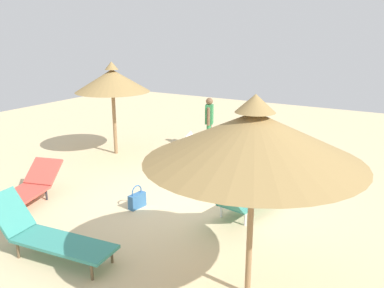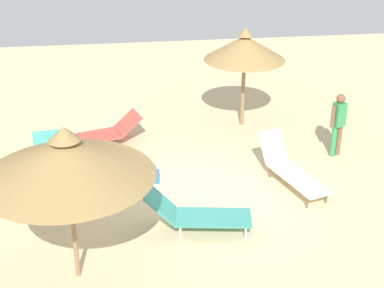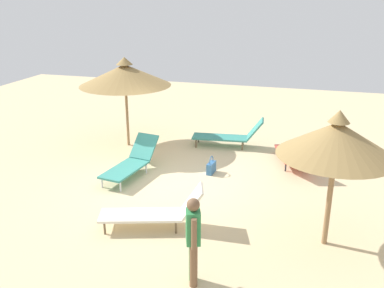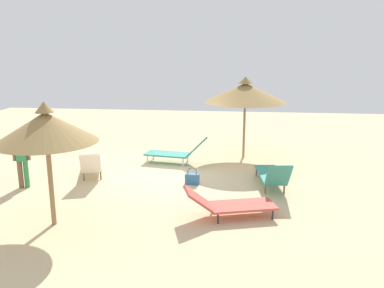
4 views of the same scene
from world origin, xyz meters
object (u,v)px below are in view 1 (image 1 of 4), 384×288
parasol_umbrella_far_left (254,137)px  parasol_umbrella_center (112,81)px  lounge_chair_far_right (24,190)px  handbag (137,200)px  lounge_chair_front (223,156)px  lounge_chair_near_left (47,234)px  lounge_chair_near_right (241,198)px  person_standing_back (209,121)px

parasol_umbrella_far_left → parasol_umbrella_center: parasol_umbrella_far_left is taller
lounge_chair_far_right → handbag: 2.30m
lounge_chair_far_right → lounge_chair_front: 4.70m
lounge_chair_near_left → parasol_umbrella_center: bearing=30.0°
parasol_umbrella_far_left → lounge_chair_near_right: bearing=26.1°
parasol_umbrella_far_left → person_standing_back: parasol_umbrella_far_left is taller
lounge_chair_near_right → lounge_chair_front: bearing=33.7°
lounge_chair_near_left → handbag: 2.13m
parasol_umbrella_center → lounge_chair_near_right: bearing=-111.9°
handbag → lounge_chair_far_right: bearing=116.7°
lounge_chair_front → lounge_chair_near_left: bearing=174.1°
parasol_umbrella_center → lounge_chair_far_right: parasol_umbrella_center is taller
lounge_chair_near_left → handbag: bearing=-2.3°
parasol_umbrella_far_left → person_standing_back: 7.04m
lounge_chair_front → lounge_chair_near_left: lounge_chair_near_left is taller
parasol_umbrella_center → lounge_chair_front: (0.34, -3.25, -1.72)m
parasol_umbrella_far_left → lounge_chair_front: bearing=30.1°
person_standing_back → handbag: size_ratio=3.20×
handbag → lounge_chair_near_right: bearing=-70.2°
person_standing_back → lounge_chair_near_left: bearing=-174.2°
lounge_chair_far_right → lounge_chair_near_left: 2.25m
parasol_umbrella_far_left → lounge_chair_near_left: size_ratio=1.24×
parasol_umbrella_center → person_standing_back: 3.00m
parasol_umbrella_far_left → lounge_chair_far_right: parasol_umbrella_far_left is taller
handbag → parasol_umbrella_far_left: bearing=-115.5°
lounge_chair_near_right → handbag: bearing=109.8°
lounge_chair_near_left → lounge_chair_near_right: bearing=-35.7°
lounge_chair_near_right → lounge_chair_near_left: (-2.82, 2.03, -0.01)m
parasol_umbrella_center → handbag: size_ratio=5.45×
lounge_chair_near_right → handbag: size_ratio=4.27×
lounge_chair_front → lounge_chair_near_right: size_ratio=1.05×
person_standing_back → lounge_chair_near_right: bearing=-144.1°
parasol_umbrella_far_left → lounge_chair_front: 5.37m
lounge_chair_near_right → lounge_chair_far_right: bearing=113.5°
parasol_umbrella_center → lounge_chair_near_left: (-4.74, -2.73, -1.70)m
parasol_umbrella_far_left → parasol_umbrella_center: 7.06m
parasol_umbrella_far_left → parasol_umbrella_center: size_ratio=1.04×
lounge_chair_far_right → lounge_chair_near_left: bearing=-119.0°
parasol_umbrella_center → lounge_chair_near_left: 5.73m
lounge_chair_front → handbag: 2.99m
lounge_chair_far_right → person_standing_back: 5.62m
parasol_umbrella_center → person_standing_back: parasol_umbrella_center is taller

